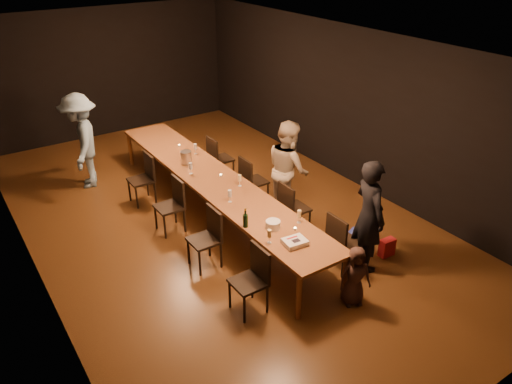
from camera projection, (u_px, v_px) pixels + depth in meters
ground at (215, 216)px, 8.89m from camera, size 10.00×10.00×0.00m
room_shell at (210, 103)px, 7.91m from camera, size 6.04×10.04×3.02m
table at (213, 181)px, 8.56m from camera, size 0.90×6.00×0.75m
chair_right_0 at (345, 241)px, 7.33m from camera, size 0.42×0.42×0.93m
chair_right_1 at (295, 208)px, 8.21m from camera, size 0.42×0.42×0.93m
chair_right_2 at (254, 181)px, 9.09m from camera, size 0.42×0.42×0.93m
chair_right_3 at (221, 158)px, 9.97m from camera, size 0.42×0.42×0.93m
chair_left_0 at (248, 282)px, 6.49m from camera, size 0.42×0.42×0.93m
chair_left_1 at (204, 240)px, 7.37m from camera, size 0.42×0.42×0.93m
chair_left_2 at (169, 206)px, 8.25m from camera, size 0.42×0.42×0.93m
chair_left_3 at (141, 180)px, 9.13m from camera, size 0.42×0.42×0.93m
woman_birthday at (369, 216)px, 7.19m from camera, size 0.55×0.71×1.74m
woman_tan at (288, 169)px, 8.60m from camera, size 0.85×0.98×1.73m
man_blue at (82, 141)px, 9.54m from camera, size 1.07×1.37×1.86m
child at (355, 276)px, 6.64m from camera, size 0.51×0.43×0.88m
gift_bag_red at (387, 247)px, 7.75m from camera, size 0.25×0.14×0.29m
gift_bag_blue at (354, 239)px, 7.94m from camera, size 0.29×0.24×0.31m
birthday_cake at (295, 242)px, 6.74m from camera, size 0.34×0.28×0.07m
plate_stack at (273, 225)px, 7.09m from camera, size 0.28×0.28×0.12m
champagne_bottle at (245, 218)px, 7.08m from camera, size 0.08×0.08×0.31m
ice_bucket at (186, 157)px, 9.04m from camera, size 0.21×0.21×0.23m
wineglass_0 at (269, 236)px, 6.74m from camera, size 0.06×0.06×0.21m
wineglass_1 at (299, 217)px, 7.20m from camera, size 0.06×0.06×0.21m
wineglass_2 at (230, 196)px, 7.75m from camera, size 0.06×0.06×0.21m
wineglass_3 at (240, 180)px, 8.23m from camera, size 0.06×0.06×0.21m
wineglass_4 at (191, 168)px, 8.65m from camera, size 0.06×0.06×0.21m
wineglass_5 at (195, 149)px, 9.40m from camera, size 0.06×0.06×0.21m
tealight_near at (295, 229)px, 7.07m from camera, size 0.05×0.05×0.03m
tealight_mid at (221, 175)px, 8.60m from camera, size 0.05×0.05×0.03m
tealight_far at (179, 146)px, 9.78m from camera, size 0.05×0.05×0.03m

